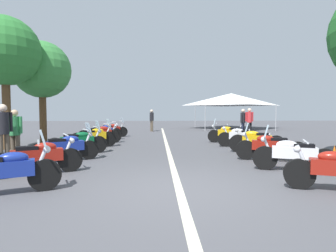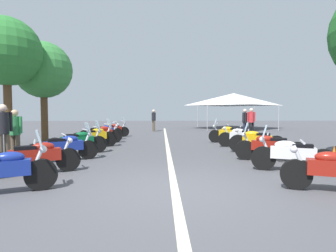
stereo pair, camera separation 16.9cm
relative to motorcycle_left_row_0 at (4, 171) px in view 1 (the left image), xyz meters
The scene contains 25 objects.
ground_plane 3.32m from the motorcycle_left_row_0, 85.93° to the right, with size 80.00×80.00×0.00m, color #4C4C51.
lane_centre_stripe 7.36m from the motorcycle_left_row_0, 26.52° to the right, with size 26.37×0.16×0.01m, color beige.
motorcycle_left_row_0 is the anchor object (origin of this frame).
motorcycle_left_row_1 1.62m from the motorcycle_left_row_0, ahead, with size 1.16×1.96×0.98m.
motorcycle_left_row_2 3.42m from the motorcycle_left_row_0, ahead, with size 1.21×1.92×1.20m.
motorcycle_left_row_3 4.86m from the motorcycle_left_row_0, ahead, with size 1.12×2.01×1.21m.
motorcycle_left_row_4 6.65m from the motorcycle_left_row_0, ahead, with size 1.20×1.83×1.23m.
motorcycle_left_row_5 8.24m from the motorcycle_left_row_0, ahead, with size 1.05×2.02×1.02m.
motorcycle_left_row_6 9.77m from the motorcycle_left_row_0, ahead, with size 1.14×1.90×1.00m.
motorcycle_left_row_7 11.43m from the motorcycle_left_row_0, ahead, with size 0.99×1.95×1.20m.
motorcycle_right_row_1 6.60m from the motorcycle_left_row_0, 74.75° to the right, with size 1.00×1.94×1.21m.
motorcycle_right_row_2 7.21m from the motorcycle_left_row_0, 62.89° to the right, with size 0.96×2.11×1.21m.
motorcycle_right_row_3 8.23m from the motorcycle_left_row_0, 53.14° to the right, with size 0.94×1.98×1.02m.
motorcycle_right_row_4 9.30m from the motorcycle_left_row_0, 44.60° to the right, with size 0.82×2.07×1.00m.
motorcycle_right_row_5 10.47m from the motorcycle_left_row_0, 37.89° to the right, with size 0.83×2.16×1.21m.
traffic_cone_0 10.77m from the motorcycle_left_row_0, 46.82° to the right, with size 0.36×0.36×0.61m.
traffic_cone_1 8.14m from the motorcycle_left_row_0, 73.89° to the right, with size 0.36×0.36×0.61m.
bystander_0 3.66m from the motorcycle_left_row_0, 29.10° to the left, with size 0.42×0.38×1.78m.
bystander_1 14.53m from the motorcycle_left_row_0, 36.43° to the right, with size 0.32×0.53×1.77m.
bystander_2 16.33m from the motorcycle_left_row_0, ahead, with size 0.47×0.32×1.71m.
bystander_3 14.50m from the motorcycle_left_row_0, 34.86° to the right, with size 0.45×0.35×1.73m.
bystander_4 4.12m from the motorcycle_left_row_0, 24.65° to the left, with size 0.32×0.52×1.62m.
roadside_tree_0 8.96m from the motorcycle_left_row_0, 17.97° to the left, with size 2.66×2.66×4.86m.
roadside_tree_2 7.93m from the motorcycle_left_row_0, 28.03° to the left, with size 2.79×2.79×5.41m.
event_tent 21.57m from the motorcycle_left_row_0, 26.35° to the right, with size 6.37×6.37×3.20m.
Camera 1 is at (-5.34, 0.43, 1.56)m, focal length 28.98 mm.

